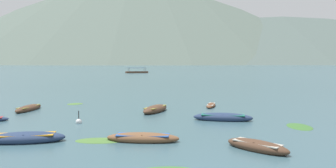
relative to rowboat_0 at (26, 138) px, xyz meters
The scene contains 16 objects.
ground_plane 1492.72m from the rowboat_0, 89.70° to the left, with size 6000.00×6000.00×0.00m, color #385660.
mountain_1 1770.55m from the rowboat_0, 113.12° to the left, with size 765.17×765.17×297.55m, color #4C5B56.
mountain_2 1557.05m from the rowboat_0, 94.29° to the left, with size 1781.18×1781.18×604.81m, color #56665B.
mountain_3 1777.64m from the rowboat_0, 77.93° to the left, with size 2109.92×2109.92×488.03m, color #4C5B56.
rowboat_0 is the anchor object (origin of this frame).
rowboat_2 13.65m from the rowboat_0, 29.01° to the left, with size 4.59×2.05×0.71m.
rowboat_4 12.33m from the rowboat_0, ahead, with size 3.13×3.12×0.63m.
rowboat_5 18.70m from the rowboat_0, 49.77° to the left, with size 1.62×3.43×0.40m.
rowboat_6 12.74m from the rowboat_0, 58.44° to the left, with size 2.76×4.31×0.74m.
rowboat_7 12.68m from the rowboat_0, 113.01° to the left, with size 1.38×4.23×0.62m.
rowboat_8 6.41m from the rowboat_0, ahead, with size 4.11×1.50×0.61m.
ferry_0 125.02m from the rowboat_0, 92.83° to the left, with size 10.34×6.50×2.54m.
mooring_buoy 5.66m from the rowboat_0, 76.06° to the left, with size 0.45×0.45×1.03m.
weed_patch_1 4.04m from the rowboat_0, ahead, with size 2.79×1.37×0.14m, color #477033.
weed_patch_3 16.39m from the rowboat_0, 97.22° to the left, with size 1.66×1.40×0.14m, color #477033.
weed_patch_5 17.23m from the rowboat_0, 13.99° to the left, with size 1.58×2.59×0.14m, color #38662D.
Camera 1 is at (-0.04, -9.87, 4.30)m, focal length 34.02 mm.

